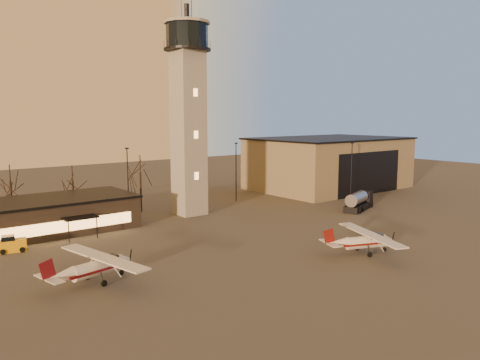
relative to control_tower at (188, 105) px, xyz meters
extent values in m
plane|color=#423F3C|center=(0.00, -30.00, -16.33)|extent=(220.00, 220.00, 0.00)
cube|color=gray|center=(0.00, 0.00, -4.33)|extent=(4.00, 4.00, 24.00)
cylinder|color=black|center=(0.00, 0.00, 7.82)|extent=(6.80, 6.80, 0.30)
cylinder|color=black|center=(0.00, 0.00, 9.67)|extent=(6.00, 6.00, 3.40)
cylinder|color=gray|center=(0.00, 0.00, 11.57)|extent=(6.60, 6.60, 0.40)
cylinder|color=black|center=(0.00, 0.00, 12.97)|extent=(0.70, 0.70, 2.40)
cube|color=#807354|center=(36.00, 4.00, -11.33)|extent=(30.00, 20.00, 10.00)
cube|color=black|center=(36.00, 4.00, -6.18)|extent=(30.60, 20.60, 0.30)
cube|color=black|center=(36.00, -6.02, -12.33)|extent=(18.00, 0.10, 8.00)
cube|color=black|center=(-22.00, 2.00, -14.33)|extent=(25.00, 10.00, 4.00)
cube|color=black|center=(-22.00, 2.00, -12.18)|extent=(25.40, 10.40, 0.30)
cube|color=#FFB259|center=(-22.00, -3.02, -14.73)|extent=(22.00, 0.08, 1.40)
cube|color=black|center=(-18.00, -4.00, -13.73)|extent=(4.00, 2.00, 0.20)
cylinder|color=black|center=(-8.00, 4.00, -11.33)|extent=(0.16, 0.16, 10.00)
cube|color=black|center=(-8.00, 4.00, -6.28)|extent=(0.50, 0.25, 0.18)
cylinder|color=black|center=(12.00, 4.00, -11.33)|extent=(0.16, 0.16, 10.00)
cube|color=black|center=(12.00, 4.00, -6.28)|extent=(0.50, 0.25, 0.18)
cylinder|color=black|center=(28.00, -8.00, -11.33)|extent=(0.16, 0.16, 10.00)
cube|color=black|center=(28.00, -8.00, -6.28)|extent=(0.50, 0.25, 0.18)
cylinder|color=black|center=(-14.00, 10.00, -13.70)|extent=(0.28, 0.28, 5.25)
cylinder|color=black|center=(-5.00, 6.00, -13.25)|extent=(0.28, 0.28, 6.16)
cylinder|color=black|center=(4.00, 8.00, -13.84)|extent=(0.28, 0.28, 4.97)
cylinder|color=black|center=(-22.00, 12.00, -13.53)|extent=(0.28, 0.28, 5.60)
cylinder|color=silver|center=(3.87, -29.16, -15.06)|extent=(4.81, 2.93, 1.31)
cone|color=silver|center=(6.41, -30.16, -15.06)|extent=(1.31, 1.50, 1.25)
cone|color=silver|center=(0.67, -27.90, -14.91)|extent=(2.67, 1.93, 1.11)
cube|color=black|center=(4.81, -29.53, -14.61)|extent=(1.80, 1.54, 0.71)
cube|color=#62120E|center=(3.68, -29.09, -15.11)|extent=(5.58, 3.27, 0.22)
cube|color=silver|center=(4.34, -29.35, -14.27)|extent=(5.49, 10.90, 0.14)
cube|color=silver|center=(-0.18, -27.56, -14.81)|extent=(2.07, 3.44, 0.08)
cube|color=#62120E|center=(-0.27, -27.53, -14.10)|extent=(1.34, 0.59, 1.72)
cylinder|color=silver|center=(-22.06, -19.68, -15.00)|extent=(5.04, 2.30, 1.38)
cone|color=silver|center=(-19.26, -19.13, -15.00)|extent=(1.19, 1.47, 1.31)
cone|color=silver|center=(-25.59, -20.39, -14.84)|extent=(2.72, 1.64, 1.16)
cube|color=black|center=(-21.02, -19.48, -14.53)|extent=(1.77, 1.40, 0.74)
cube|color=#600D14|center=(-22.27, -19.73, -15.06)|extent=(5.88, 2.51, 0.23)
cube|color=silver|center=(-21.54, -19.58, -14.18)|extent=(3.83, 11.72, 0.15)
cube|color=silver|center=(-26.52, -20.57, -14.74)|extent=(1.62, 3.61, 0.08)
cube|color=#600D14|center=(-26.62, -20.59, -14.00)|extent=(1.46, 0.37, 1.79)
cube|color=black|center=(22.62, -13.86, -15.82)|extent=(8.15, 4.62, 1.02)
cube|color=black|center=(25.42, -12.91, -14.57)|extent=(2.43, 2.61, 1.66)
cube|color=black|center=(26.04, -12.70, -14.29)|extent=(0.65, 1.69, 0.92)
cylinder|color=#9F9EA3|center=(21.57, -14.21, -14.39)|extent=(5.52, 3.50, 1.94)
cube|color=#E2A30D|center=(-25.78, -4.65, -15.66)|extent=(3.10, 2.09, 1.33)
cube|color=black|center=(-26.15, -4.57, -14.90)|extent=(1.58, 1.58, 0.76)
camera|label=1|loc=(-37.10, -58.94, -1.55)|focal=35.00mm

